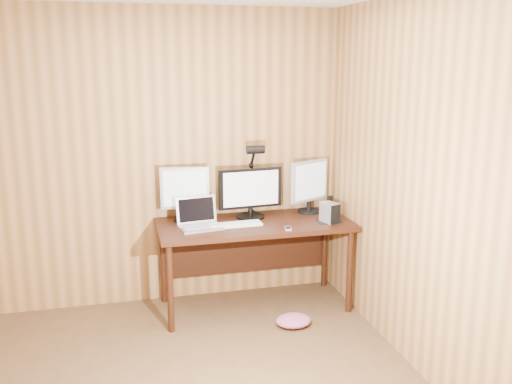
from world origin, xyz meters
name	(u,v)px	position (x,y,z in m)	size (l,w,h in m)	color
room_shell	(153,227)	(0.00, 0.00, 1.25)	(4.00, 4.00, 4.00)	brown
desk	(252,234)	(0.93, 1.70, 0.63)	(1.60, 0.70, 0.75)	black
monitor_center	(250,192)	(0.93, 1.77, 0.97)	(0.55, 0.24, 0.43)	black
monitor_left	(185,192)	(0.38, 1.82, 1.00)	(0.40, 0.19, 0.46)	black
monitor_right	(309,185)	(1.47, 1.82, 1.00)	(0.39, 0.21, 0.46)	black
laptop	(199,220)	(0.46, 1.62, 0.81)	(0.36, 0.30, 0.24)	silver
keyboard	(235,224)	(0.75, 1.57, 0.76)	(0.45, 0.15, 0.02)	white
mousepad	(329,221)	(1.54, 1.50, 0.75)	(0.20, 0.16, 0.00)	black
mouse	(329,219)	(1.54, 1.50, 0.77)	(0.07, 0.11, 0.04)	black
hard_drive	(330,213)	(1.53, 1.48, 0.83)	(0.15, 0.18, 0.17)	silver
phone	(288,228)	(1.14, 1.38, 0.76)	(0.07, 0.11, 0.01)	silver
speaker	(330,203)	(1.68, 1.86, 0.81)	(0.05, 0.05, 0.12)	black
desk_lamp	(254,169)	(0.98, 1.86, 1.16)	(0.15, 0.22, 0.66)	black
fabric_pile	(293,321)	(1.14, 1.19, 0.05)	(0.29, 0.23, 0.09)	#B3577E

